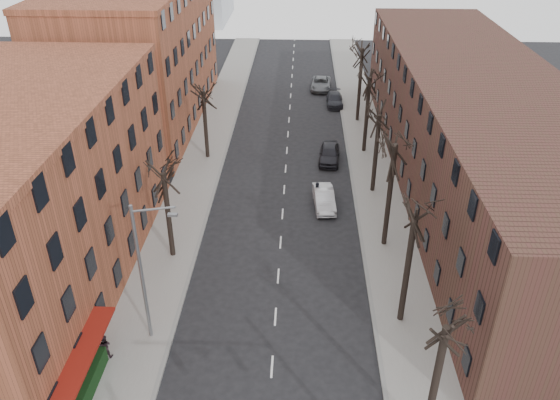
# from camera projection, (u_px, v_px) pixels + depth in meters

# --- Properties ---
(sidewalk_left) EXTENTS (4.00, 90.00, 0.15)m
(sidewalk_left) POSITION_uv_depth(u_px,v_px,m) (205.00, 153.00, 53.58)
(sidewalk_left) COLOR gray
(sidewalk_left) RESTS_ON ground
(sidewalk_right) EXTENTS (4.00, 90.00, 0.15)m
(sidewalk_right) POSITION_uv_depth(u_px,v_px,m) (369.00, 155.00, 53.02)
(sidewalk_right) COLOR gray
(sidewalk_right) RESTS_ON ground
(building_left_near) EXTENTS (12.00, 26.00, 12.00)m
(building_left_near) POSITION_uv_depth(u_px,v_px,m) (19.00, 203.00, 33.62)
(building_left_near) COLOR brown
(building_left_near) RESTS_ON ground
(building_left_far) EXTENTS (12.00, 28.00, 14.00)m
(building_left_far) POSITION_uv_depth(u_px,v_px,m) (140.00, 56.00, 58.12)
(building_left_far) COLOR brown
(building_left_far) RESTS_ON ground
(building_right) EXTENTS (12.00, 50.00, 10.00)m
(building_right) POSITION_uv_depth(u_px,v_px,m) (475.00, 130.00, 45.94)
(building_right) COLOR #452620
(building_right) RESTS_ON ground
(awning_left) EXTENTS (1.20, 7.00, 0.15)m
(awning_left) POSITION_uv_depth(u_px,v_px,m) (92.00, 390.00, 28.66)
(awning_left) COLOR maroon
(awning_left) RESTS_ON ground
(hedge) EXTENTS (0.80, 6.00, 1.00)m
(hedge) POSITION_uv_depth(u_px,v_px,m) (81.00, 397.00, 27.48)
(hedge) COLOR black
(hedge) RESTS_ON sidewalk_left
(tree_right_b) EXTENTS (5.20, 5.20, 10.80)m
(tree_right_b) POSITION_uv_depth(u_px,v_px,m) (400.00, 320.00, 33.25)
(tree_right_b) COLOR black
(tree_right_b) RESTS_ON ground
(tree_right_c) EXTENTS (5.20, 5.20, 11.60)m
(tree_right_c) POSITION_uv_depth(u_px,v_px,m) (384.00, 245.00, 40.14)
(tree_right_c) COLOR black
(tree_right_c) RESTS_ON ground
(tree_right_d) EXTENTS (5.20, 5.20, 10.00)m
(tree_right_d) POSITION_uv_depth(u_px,v_px,m) (372.00, 191.00, 47.04)
(tree_right_d) COLOR black
(tree_right_d) RESTS_ON ground
(tree_right_e) EXTENTS (5.20, 5.20, 10.80)m
(tree_right_e) POSITION_uv_depth(u_px,v_px,m) (364.00, 152.00, 53.94)
(tree_right_e) COLOR black
(tree_right_e) RESTS_ON ground
(tree_right_f) EXTENTS (5.20, 5.20, 11.60)m
(tree_right_f) POSITION_uv_depth(u_px,v_px,m) (357.00, 121.00, 60.83)
(tree_right_f) COLOR black
(tree_right_f) RESTS_ON ground
(tree_left_a) EXTENTS (5.20, 5.20, 9.50)m
(tree_left_a) POSITION_uv_depth(u_px,v_px,m) (173.00, 256.00, 38.95)
(tree_left_a) COLOR black
(tree_left_a) RESTS_ON ground
(tree_left_b) EXTENTS (5.20, 5.20, 9.50)m
(tree_left_b) POSITION_uv_depth(u_px,v_px,m) (208.00, 158.00, 52.74)
(tree_left_b) COLOR black
(tree_left_b) RESTS_ON ground
(streetlight) EXTENTS (2.45, 0.22, 9.03)m
(streetlight) POSITION_uv_depth(u_px,v_px,m) (144.00, 269.00, 29.50)
(streetlight) COLOR slate
(streetlight) RESTS_ON ground
(silver_sedan) EXTENTS (1.92, 4.58, 1.47)m
(silver_sedan) POSITION_uv_depth(u_px,v_px,m) (324.00, 198.00, 44.53)
(silver_sedan) COLOR silver
(silver_sedan) RESTS_ON ground
(parked_car_near) EXTENTS (2.25, 4.80, 1.59)m
(parked_car_near) POSITION_uv_depth(u_px,v_px,m) (329.00, 153.00, 51.75)
(parked_car_near) COLOR black
(parked_car_near) RESTS_ON ground
(parked_car_mid) EXTENTS (1.87, 4.60, 1.33)m
(parked_car_mid) POSITION_uv_depth(u_px,v_px,m) (335.00, 100.00, 64.89)
(parked_car_mid) COLOR #212229
(parked_car_mid) RESTS_ON ground
(parked_car_far) EXTENTS (2.74, 5.36, 1.45)m
(parked_car_far) POSITION_uv_depth(u_px,v_px,m) (321.00, 84.00, 69.78)
(parked_car_far) COLOR slate
(parked_car_far) RESTS_ON ground
(pedestrian_b) EXTENTS (0.75, 0.59, 1.51)m
(pedestrian_b) POSITION_uv_depth(u_px,v_px,m) (105.00, 346.00, 30.15)
(pedestrian_b) COLOR black
(pedestrian_b) RESTS_ON sidewalk_left
(pedestrian_crossing) EXTENTS (0.74, 1.18, 1.86)m
(pedestrian_crossing) POSITION_uv_depth(u_px,v_px,m) (317.00, 193.00, 44.96)
(pedestrian_crossing) COLOR black
(pedestrian_crossing) RESTS_ON ground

